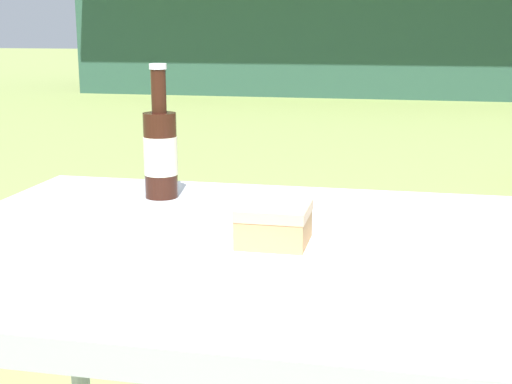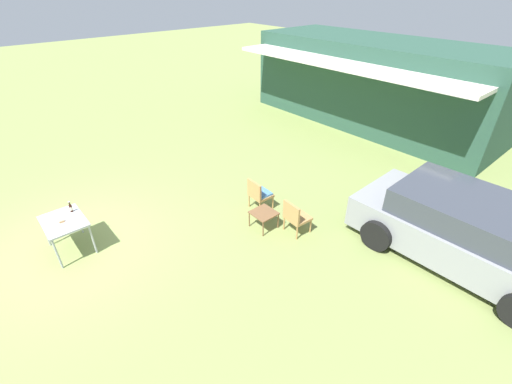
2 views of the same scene
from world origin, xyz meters
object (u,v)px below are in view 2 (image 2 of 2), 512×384
Objects in this scene: garden_side_table at (264,214)px; cake_on_plate at (61,221)px; patio_table at (64,223)px; cola_bottle_near at (71,208)px; wicker_chair_cushioned at (259,193)px; wicker_chair_plain at (295,216)px; parked_car at (464,230)px.

cake_on_plate is (-2.02, -3.57, 0.41)m from garden_side_table.
cola_bottle_near is (-0.21, 0.23, 0.16)m from patio_table.
cake_on_plate is 0.85× the size of cola_bottle_near.
wicker_chair_plain is at bearing -178.00° from wicker_chair_cushioned.
cake_on_plate is at bearing -47.17° from cola_bottle_near.
garden_side_table is at bearing 59.74° from patio_table.
cola_bottle_near reaches higher than cake_on_plate.
wicker_chair_plain is at bearing 33.37° from garden_side_table.
cake_on_plate reaches higher than wicker_chair_cushioned.
cake_on_plate is at bearing -40.81° from patio_table.
parked_car reaches higher than cola_bottle_near.
garden_side_table is 2.13× the size of cola_bottle_near.
garden_side_table is 0.54× the size of patio_table.
patio_table is at bearing 72.96° from wicker_chair_cushioned.
patio_table is (-5.33, -5.84, 0.00)m from parked_car.
garden_side_table is at bearing 55.51° from cola_bottle_near.
cake_on_plate is (-5.29, -5.87, 0.10)m from parked_car.
wicker_chair_cushioned is at bearing 3.35° from wicker_chair_plain.
cake_on_plate is at bearing -133.49° from parked_car.
wicker_chair_plain is (-2.68, -1.91, -0.23)m from parked_car.
patio_table is (-2.06, -3.53, 0.32)m from garden_side_table.
wicker_chair_plain is at bearing 55.93° from patio_table.
parked_car is 7.91m from patio_table.
wicker_chair_plain is 3.28× the size of cola_bottle_near.
cake_on_plate reaches higher than patio_table.
parked_car reaches higher than wicker_chair_plain.
wicker_chair_plain is at bearing 52.23° from cola_bottle_near.
cake_on_plate reaches higher than wicker_chair_plain.
wicker_chair_cushioned reaches higher than garden_side_table.
patio_table is 3.97× the size of cola_bottle_near.
cola_bottle_near is (-0.25, 0.27, 0.06)m from cake_on_plate.
cola_bottle_near reaches higher than garden_side_table.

